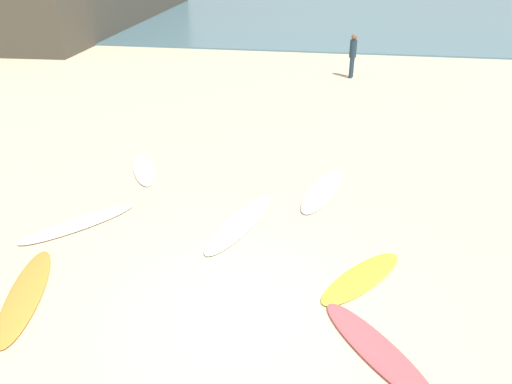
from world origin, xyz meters
The scene contains 10 objects.
ground_plane centered at (0.00, 0.00, 0.00)m, with size 120.00×120.00×0.00m, color beige.
ocean_water centered at (0.00, 39.71, 0.04)m, with size 120.00×40.00×0.08m, color slate.
surfboard_0 centered at (2.10, -0.46, 0.04)m, with size 0.53×2.24×0.08m, color #D9545B.
surfboard_1 centered at (-3.63, 2.06, 0.04)m, with size 0.55×2.37×0.08m, color silver.
surfboard_2 centered at (-3.31, 4.77, 0.03)m, with size 0.50×1.98×0.06m, color white.
surfboard_3 centered at (1.91, 1.20, 0.03)m, with size 0.56×2.02×0.07m, color yellow.
surfboard_4 centered at (-0.45, 2.59, 0.04)m, with size 0.58×2.56×0.08m, color white.
surfboard_5 centered at (1.11, 4.36, 0.04)m, with size 0.60×2.43×0.07m, color white.
surfboard_6 centered at (-3.40, -0.16, 0.04)m, with size 0.54×2.47×0.08m, color orange.
beachgoer_near centered at (1.71, 15.01, 0.96)m, with size 0.34×0.34×1.73m.
Camera 1 is at (1.31, -5.81, 5.11)m, focal length 35.04 mm.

